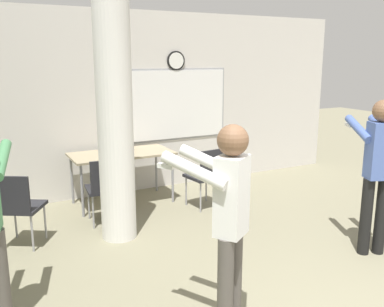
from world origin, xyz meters
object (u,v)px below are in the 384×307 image
object	(u,v)px
chair_table_right	(207,173)
person_playing_side	(377,165)
chair_table_left	(105,186)
person_playing_front	(228,216)
folding_table	(122,156)
chair_near_pillar	(18,204)
bottle_on_table	(131,144)

from	to	relation	value
chair_table_right	person_playing_side	xyz separation A→B (m)	(0.90, -2.07, 0.48)
chair_table_left	person_playing_front	world-z (taller)	person_playing_front
folding_table	person_playing_front	distance (m)	3.34
folding_table	chair_table_left	bearing A→B (deg)	-123.80
chair_near_pillar	folding_table	bearing A→B (deg)	31.46
chair_table_left	chair_table_right	bearing A→B (deg)	-3.14
chair_table_left	person_playing_side	xyz separation A→B (m)	(2.34, -2.15, 0.48)
folding_table	bottle_on_table	size ratio (longest dim) A/B	5.14
folding_table	bottle_on_table	distance (m)	0.24
chair_near_pillar	person_playing_side	world-z (taller)	person_playing_side
person_playing_front	person_playing_side	bearing A→B (deg)	12.63
bottle_on_table	person_playing_side	size ratio (longest dim) A/B	0.17
bottle_on_table	chair_table_left	distance (m)	1.03
chair_table_right	person_playing_front	world-z (taller)	person_playing_front
chair_table_left	person_playing_side	world-z (taller)	person_playing_side
folding_table	chair_table_right	bearing A→B (deg)	-37.70
chair_table_left	person_playing_side	distance (m)	3.21
bottle_on_table	chair_near_pillar	world-z (taller)	bottle_on_table
person_playing_front	person_playing_side	size ratio (longest dim) A/B	0.98
chair_table_right	chair_near_pillar	bearing A→B (deg)	-176.23
folding_table	chair_table_right	distance (m)	1.26
person_playing_front	chair_near_pillar	bearing A→B (deg)	117.10
folding_table	bottle_on_table	world-z (taller)	bottle_on_table
folding_table	person_playing_side	xyz separation A→B (m)	(1.88, -2.83, 0.29)
chair_table_left	chair_table_right	distance (m)	1.44
bottle_on_table	chair_table_left	world-z (taller)	bottle_on_table
bottle_on_table	person_playing_side	xyz separation A→B (m)	(1.72, -2.89, 0.13)
chair_near_pillar	chair_table_right	distance (m)	2.50
folding_table	chair_table_right	world-z (taller)	chair_table_right
person_playing_side	folding_table	bearing A→B (deg)	123.60
bottle_on_table	person_playing_front	bearing A→B (deg)	-97.65
chair_table_right	person_playing_side	distance (m)	2.31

